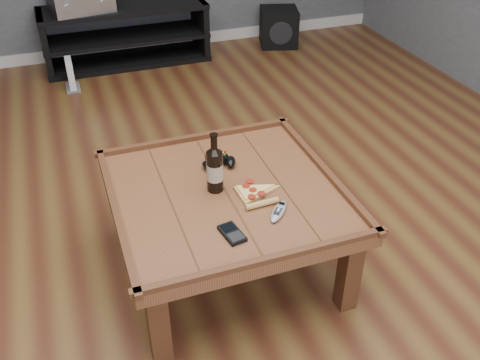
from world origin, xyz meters
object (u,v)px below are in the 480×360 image
object	(u,v)px
coffee_table	(226,202)
subwoofer	(279,27)
remote_control	(279,211)
game_console	(71,76)
beer_bottle	(215,168)
game_controller	(219,162)
av_receiver	(80,0)
pizza_slice	(254,194)
media_console	(126,35)
smartphone	(232,233)

from	to	relation	value
coffee_table	subwoofer	distance (m)	3.07
coffee_table	subwoofer	size ratio (longest dim) A/B	2.47
remote_control	game_console	size ratio (longest dim) A/B	0.61
beer_bottle	game_controller	world-z (taller)	beer_bottle
av_receiver	pizza_slice	bearing A→B (deg)	-90.13
game_controller	remote_control	bearing A→B (deg)	-74.91
coffee_table	media_console	bearing A→B (deg)	90.00
coffee_table	game_console	size ratio (longest dim) A/B	4.19
beer_bottle	game_console	distance (m)	2.42
beer_bottle	smartphone	xyz separation A→B (m)	(-0.03, -0.32, -0.11)
beer_bottle	av_receiver	bearing A→B (deg)	96.13
smartphone	remote_control	size ratio (longest dim) A/B	0.93
smartphone	av_receiver	bearing A→B (deg)	84.99
media_console	subwoofer	xyz separation A→B (m)	(1.42, -0.04, -0.08)
av_receiver	smartphone	bearing A→B (deg)	-94.08
remote_control	game_console	distance (m)	2.69
game_controller	pizza_slice	size ratio (longest dim) A/B	0.67
beer_bottle	remote_control	size ratio (longest dim) A/B	1.89
coffee_table	game_controller	xyz separation A→B (m)	(0.03, 0.20, 0.08)
game_controller	media_console	bearing A→B (deg)	89.74
game_controller	remote_control	distance (m)	0.45
beer_bottle	game_controller	size ratio (longest dim) A/B	1.54
media_console	game_controller	world-z (taller)	same
coffee_table	beer_bottle	bearing A→B (deg)	145.69
pizza_slice	media_console	bearing A→B (deg)	89.80
subwoofer	smartphone	bearing A→B (deg)	-100.22
pizza_slice	game_console	bearing A→B (deg)	102.18
smartphone	subwoofer	world-z (taller)	smartphone
media_console	game_console	xyz separation A→B (m)	(-0.52, -0.40, -0.13)
coffee_table	remote_control	size ratio (longest dim) A/B	6.87
smartphone	game_console	world-z (taller)	smartphone
remote_control	subwoofer	xyz separation A→B (m)	(1.27, 2.94, -0.29)
coffee_table	smartphone	size ratio (longest dim) A/B	7.38
beer_bottle	av_receiver	size ratio (longest dim) A/B	0.53
beer_bottle	av_receiver	xyz separation A→B (m)	(-0.29, 2.72, 0.02)
smartphone	remote_control	distance (m)	0.24
smartphone	av_receiver	world-z (taller)	av_receiver
game_console	beer_bottle	bearing A→B (deg)	-77.44
beer_bottle	subwoofer	world-z (taller)	beer_bottle
media_console	remote_control	size ratio (longest dim) A/B	9.33
coffee_table	smartphone	world-z (taller)	coffee_table
smartphone	remote_control	bearing A→B (deg)	6.09
beer_bottle	game_console	bearing A→B (deg)	101.73
pizza_slice	game_console	size ratio (longest dim) A/B	1.11
media_console	pizza_slice	distance (m)	2.83
coffee_table	pizza_slice	world-z (taller)	pizza_slice
av_receiver	remote_control	bearing A→B (deg)	-89.63
remote_control	game_console	xyz separation A→B (m)	(-0.68, 2.58, -0.35)
beer_bottle	game_console	world-z (taller)	beer_bottle
pizza_slice	remote_control	size ratio (longest dim) A/B	1.82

